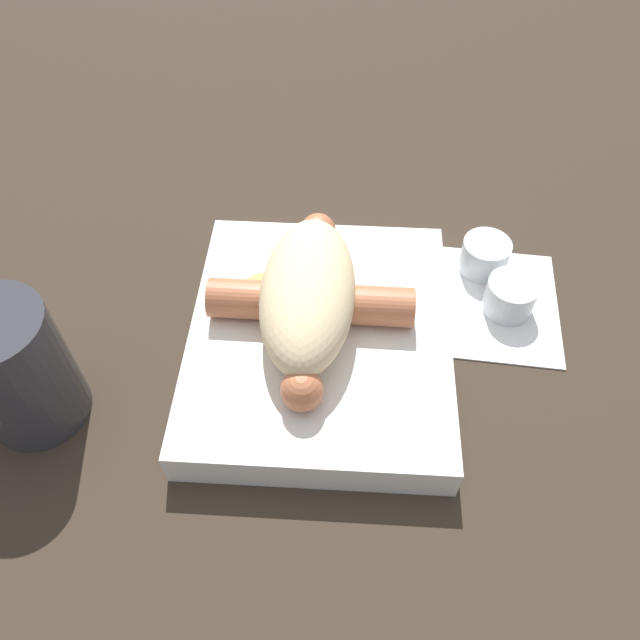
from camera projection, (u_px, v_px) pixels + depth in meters
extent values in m
plane|color=#33281E|center=(320.00, 352.00, 0.49)|extent=(3.00, 3.00, 0.00)
cube|color=silver|center=(320.00, 341.00, 0.47)|extent=(0.22, 0.19, 0.03)
ellipsoid|color=beige|center=(308.00, 293.00, 0.45)|extent=(0.14, 0.07, 0.05)
cylinder|color=#B26642|center=(311.00, 303.00, 0.46)|extent=(0.03, 0.15, 0.03)
sphere|color=#B26642|center=(302.00, 390.00, 0.41)|extent=(0.03, 0.03, 0.03)
sphere|color=#B26642|center=(318.00, 231.00, 0.51)|extent=(0.03, 0.03, 0.03)
cylinder|color=orange|center=(251.00, 290.00, 0.48)|extent=(0.02, 0.02, 0.00)
cylinder|color=orange|center=(263.00, 286.00, 0.49)|extent=(0.03, 0.03, 0.00)
torus|color=silver|center=(271.00, 298.00, 0.48)|extent=(0.04, 0.04, 0.00)
cube|color=white|center=(484.00, 302.00, 0.52)|extent=(0.13, 0.13, 0.00)
cylinder|color=silver|center=(510.00, 297.00, 0.50)|extent=(0.04, 0.04, 0.03)
cylinder|color=white|center=(507.00, 304.00, 0.51)|extent=(0.03, 0.03, 0.01)
cylinder|color=silver|center=(484.00, 256.00, 0.53)|extent=(0.04, 0.04, 0.03)
cylinder|color=maroon|center=(482.00, 264.00, 0.54)|extent=(0.03, 0.03, 0.01)
cylinder|color=#333338|center=(16.00, 370.00, 0.42)|extent=(0.07, 0.07, 0.10)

